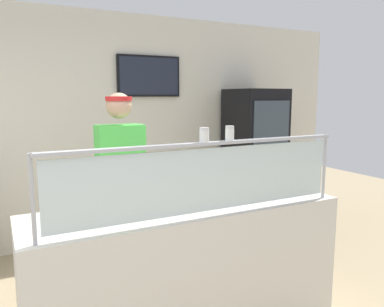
# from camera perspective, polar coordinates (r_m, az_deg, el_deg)

# --- Properties ---
(ground_plane) EXTENTS (12.00, 12.00, 0.00)m
(ground_plane) POSITION_cam_1_polar(r_m,az_deg,el_deg) (3.68, -5.60, -19.52)
(ground_plane) COLOR tan
(ground_plane) RESTS_ON ground
(shop_rear_unit) EXTENTS (6.68, 0.13, 2.70)m
(shop_rear_unit) POSITION_cam_1_polar(r_m,az_deg,el_deg) (4.66, -12.52, 3.81)
(shop_rear_unit) COLOR silver
(shop_rear_unit) RESTS_ON ground
(serving_counter) EXTENTS (2.28, 0.67, 0.95)m
(serving_counter) POSITION_cam_1_polar(r_m,az_deg,el_deg) (2.92, -0.66, -16.88)
(serving_counter) COLOR silver
(serving_counter) RESTS_ON ground
(sneeze_guard) EXTENTS (2.11, 0.06, 0.49)m
(sneeze_guard) POSITION_cam_1_polar(r_m,az_deg,el_deg) (2.44, 2.21, -2.61)
(sneeze_guard) COLOR #B2B5BC
(sneeze_guard) RESTS_ON serving_counter
(pizza_tray) EXTENTS (0.50, 0.50, 0.04)m
(pizza_tray) POSITION_cam_1_polar(r_m,az_deg,el_deg) (2.71, -7.66, -7.87)
(pizza_tray) COLOR #9EA0A8
(pizza_tray) RESTS_ON serving_counter
(pizza_server) EXTENTS (0.08, 0.28, 0.01)m
(pizza_server) POSITION_cam_1_polar(r_m,az_deg,el_deg) (2.68, -8.05, -7.59)
(pizza_server) COLOR #ADAFB7
(pizza_server) RESTS_ON pizza_tray
(parmesan_shaker) EXTENTS (0.06, 0.06, 0.09)m
(parmesan_shaker) POSITION_cam_1_polar(r_m,az_deg,el_deg) (2.40, 1.86, 2.67)
(parmesan_shaker) COLOR white
(parmesan_shaker) RESTS_ON sneeze_guard
(pepper_flake_shaker) EXTENTS (0.06, 0.06, 0.10)m
(pepper_flake_shaker) POSITION_cam_1_polar(r_m,az_deg,el_deg) (2.50, 5.68, 2.91)
(pepper_flake_shaker) COLOR white
(pepper_flake_shaker) RESTS_ON sneeze_guard
(worker_figure) EXTENTS (0.41, 0.50, 1.76)m
(worker_figure) POSITION_cam_1_polar(r_m,az_deg,el_deg) (3.23, -10.50, -4.52)
(worker_figure) COLOR #23232D
(worker_figure) RESTS_ON ground
(drink_fridge) EXTENTS (0.64, 0.68, 1.82)m
(drink_fridge) POSITION_cam_1_polar(r_m,az_deg,el_deg) (5.12, 9.34, -0.70)
(drink_fridge) COLOR black
(drink_fridge) RESTS_ON ground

